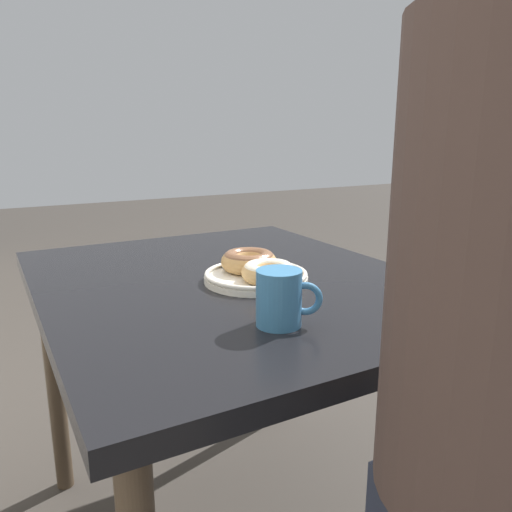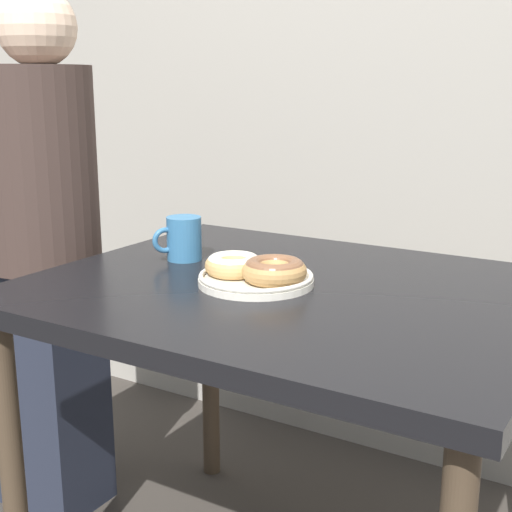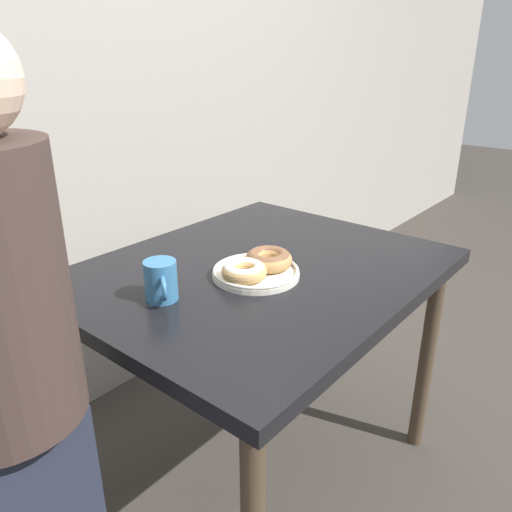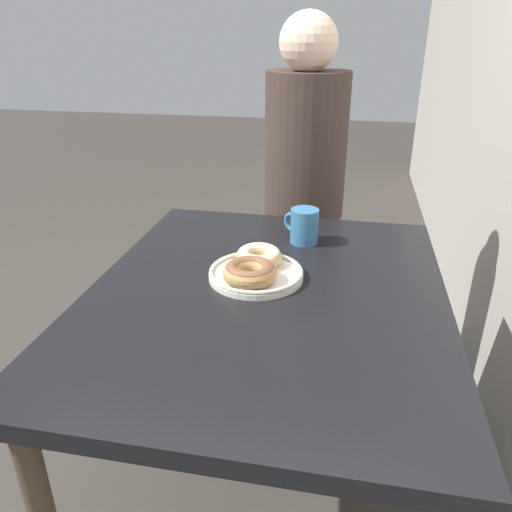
{
  "view_description": "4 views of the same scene",
  "coord_description": "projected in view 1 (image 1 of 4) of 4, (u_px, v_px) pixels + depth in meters",
  "views": [
    {
      "loc": [
        -1.01,
        0.85,
        1.08
      ],
      "look_at": [
        -0.06,
        0.32,
        0.81
      ],
      "focal_mm": 35.0,
      "sensor_mm": 36.0,
      "label": 1
    },
    {
      "loc": [
        0.66,
        -0.87,
        1.15
      ],
      "look_at": [
        -0.06,
        0.32,
        0.81
      ],
      "focal_mm": 50.0,
      "sensor_mm": 36.0,
      "label": 2
    },
    {
      "loc": [
        -1.01,
        -0.46,
        1.31
      ],
      "look_at": [
        -0.06,
        0.32,
        0.81
      ],
      "focal_mm": 35.0,
      "sensor_mm": 36.0,
      "label": 3
    },
    {
      "loc": [
        1.03,
        0.53,
        1.32
      ],
      "look_at": [
        -0.06,
        0.32,
        0.81
      ],
      "focal_mm": 35.0,
      "sensor_mm": 36.0,
      "label": 4
    }
  ],
  "objects": [
    {
      "name": "ground_plane",
      "position": [
        339.0,
        496.0,
        1.52
      ],
      "size": [
        14.0,
        14.0,
        0.0
      ],
      "primitive_type": "plane",
      "color": "#38332D"
    },
    {
      "name": "dining_table",
      "position": [
        231.0,
        311.0,
        1.19
      ],
      "size": [
        1.03,
        0.84,
        0.75
      ],
      "color": "black",
      "rests_on": "ground_plane"
    },
    {
      "name": "donut_plate",
      "position": [
        257.0,
        269.0,
        1.13
      ],
      "size": [
        0.27,
        0.24,
        0.06
      ],
      "color": "silver",
      "rests_on": "dining_table"
    },
    {
      "name": "coffee_mug",
      "position": [
        280.0,
        297.0,
        0.87
      ],
      "size": [
        0.09,
        0.11,
        0.1
      ],
      "color": "teal",
      "rests_on": "dining_table"
    }
  ]
}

